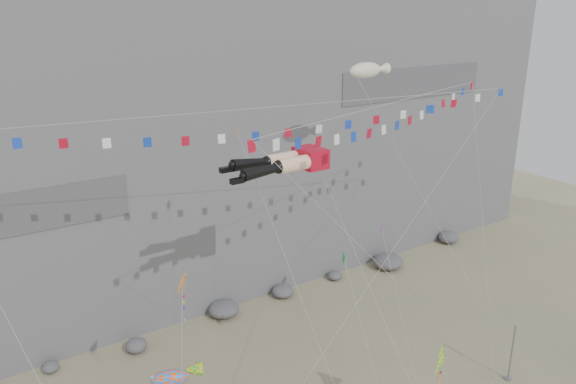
# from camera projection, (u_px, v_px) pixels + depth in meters

# --- Properties ---
(cliff) EXTENTS (80.00, 28.00, 50.00)m
(cliff) POSITION_uv_depth(u_px,v_px,m) (139.00, 7.00, 51.83)
(cliff) COLOR slate
(cliff) RESTS_ON ground
(talus_boulders) EXTENTS (60.00, 3.00, 1.20)m
(talus_boulders) POSITION_uv_depth(u_px,v_px,m) (224.00, 309.00, 47.72)
(talus_boulders) COLOR #57575B
(talus_boulders) RESTS_ON ground
(anchor_pole_right) EXTENTS (0.12, 0.12, 4.38)m
(anchor_pole_right) POSITION_uv_depth(u_px,v_px,m) (512.00, 353.00, 39.05)
(anchor_pole_right) COLOR gray
(anchor_pole_right) RESTS_ON ground
(legs_kite) EXTENTS (6.77, 14.13, 21.08)m
(legs_kite) POSITION_uv_depth(u_px,v_px,m) (286.00, 163.00, 32.40)
(legs_kite) COLOR #B40B20
(legs_kite) RESTS_ON ground
(flag_banner_upper) EXTENTS (36.12, 13.10, 25.41)m
(flag_banner_upper) POSITION_uv_depth(u_px,v_px,m) (272.00, 107.00, 33.47)
(flag_banner_upper) COLOR #B40B20
(flag_banner_upper) RESTS_ON ground
(flag_banner_lower) EXTENTS (23.38, 8.02, 22.06)m
(flag_banner_lower) POSITION_uv_depth(u_px,v_px,m) (392.00, 103.00, 33.09)
(flag_banner_lower) COLOR #B40B20
(flag_banner_lower) RESTS_ON ground
(harlequin_kite) EXTENTS (4.57, 7.21, 14.30)m
(harlequin_kite) POSITION_uv_depth(u_px,v_px,m) (182.00, 285.00, 27.25)
(harlequin_kite) COLOR red
(harlequin_kite) RESTS_ON ground
(fish_windsock) EXTENTS (5.17, 6.93, 9.98)m
(fish_windsock) POSITION_uv_depth(u_px,v_px,m) (170.00, 379.00, 28.18)
(fish_windsock) COLOR #FD480C
(fish_windsock) RESTS_ON ground
(delta_kite) EXTENTS (3.12, 5.62, 8.71)m
(delta_kite) POSITION_uv_depth(u_px,v_px,m) (442.00, 360.00, 30.75)
(delta_kite) COLOR yellow
(delta_kite) RESTS_ON ground
(blimp_windsock) EXTENTS (7.35, 12.83, 24.52)m
(blimp_windsock) POSITION_uv_depth(u_px,v_px,m) (366.00, 71.00, 40.46)
(blimp_windsock) COLOR #ECE7C2
(blimp_windsock) RESTS_ON ground
(small_kite_a) EXTENTS (1.43, 14.01, 22.54)m
(small_kite_a) POSITION_uv_depth(u_px,v_px,m) (240.00, 139.00, 33.34)
(small_kite_a) COLOR orange
(small_kite_a) RESTS_ON ground
(small_kite_b) EXTENTS (7.42, 13.56, 17.54)m
(small_kite_b) POSITION_uv_depth(u_px,v_px,m) (383.00, 232.00, 40.33)
(small_kite_b) COLOR purple
(small_kite_b) RESTS_ON ground
(small_kite_c) EXTENTS (2.20, 8.81, 13.95)m
(small_kite_c) POSITION_uv_depth(u_px,v_px,m) (345.00, 262.00, 32.42)
(small_kite_c) COLOR green
(small_kite_c) RESTS_ON ground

